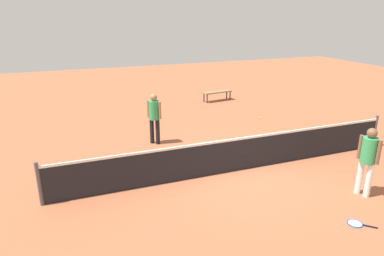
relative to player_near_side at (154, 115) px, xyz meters
The scene contains 11 objects.
ground_plane 3.40m from the player_near_side, 118.76° to the left, with size 40.00×40.00×0.00m, color #9E5638.
court_net 3.28m from the player_near_side, 118.76° to the left, with size 10.09×0.09×1.07m.
player_near_side is the anchor object (origin of this frame).
player_far_side 6.34m from the player_near_side, 126.40° to the left, with size 0.42×0.52×1.70m.
tennis_racket_near_player 1.30m from the player_near_side, 99.45° to the left, with size 0.48×0.58×0.03m.
tennis_racket_far_player 6.65m from the player_near_side, 114.23° to the left, with size 0.54×0.53×0.03m.
tennis_ball_near_player 1.96m from the player_near_side, 39.18° to the left, with size 0.07×0.07×0.07m, color #C6E033.
tennis_ball_by_net 2.66m from the player_near_side, 125.32° to the left, with size 0.07×0.07×0.07m, color #C6E033.
tennis_ball_midcourt 5.03m from the player_near_side, 166.21° to the right, with size 0.07×0.07×0.07m, color #C6E033.
tennis_ball_baseline 2.07m from the player_near_side, 91.02° to the left, with size 0.07×0.07×0.07m, color #C6E033.
courtside_bench 6.34m from the player_near_side, 134.13° to the right, with size 1.54×0.60×0.48m.
Camera 1 is at (4.25, 7.64, 4.20)m, focal length 32.09 mm.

